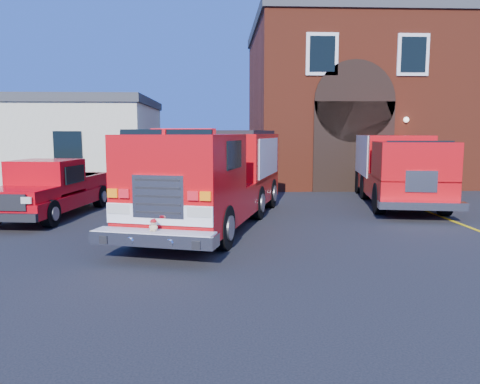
{
  "coord_description": "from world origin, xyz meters",
  "views": [
    {
      "loc": [
        -0.46,
        -11.6,
        2.62
      ],
      "look_at": [
        0.0,
        -1.2,
        1.3
      ],
      "focal_mm": 35.0,
      "sensor_mm": 36.0,
      "label": 1
    }
  ],
  "objects_px": {
    "fire_engine": "(216,175)",
    "secondary_truck": "(397,166)",
    "pickup_truck": "(51,189)",
    "fire_station": "(392,103)",
    "side_building": "(53,141)"
  },
  "relations": [
    {
      "from": "pickup_truck",
      "to": "secondary_truck",
      "type": "relative_size",
      "value": 0.7
    },
    {
      "from": "fire_engine",
      "to": "secondary_truck",
      "type": "distance_m",
      "value": 7.71
    },
    {
      "from": "pickup_truck",
      "to": "secondary_truck",
      "type": "distance_m",
      "value": 12.19
    },
    {
      "from": "fire_station",
      "to": "secondary_truck",
      "type": "bearing_deg",
      "value": -108.5
    },
    {
      "from": "fire_station",
      "to": "fire_engine",
      "type": "height_order",
      "value": "fire_station"
    },
    {
      "from": "pickup_truck",
      "to": "secondary_truck",
      "type": "bearing_deg",
      "value": 10.82
    },
    {
      "from": "fire_engine",
      "to": "pickup_truck",
      "type": "height_order",
      "value": "fire_engine"
    },
    {
      "from": "side_building",
      "to": "fire_engine",
      "type": "bearing_deg",
      "value": -52.87
    },
    {
      "from": "secondary_truck",
      "to": "fire_engine",
      "type": "bearing_deg",
      "value": -150.81
    },
    {
      "from": "fire_station",
      "to": "pickup_truck",
      "type": "relative_size",
      "value": 2.67
    },
    {
      "from": "fire_station",
      "to": "secondary_truck",
      "type": "xyz_separation_m",
      "value": [
        -2.81,
        -8.39,
        -2.88
      ]
    },
    {
      "from": "pickup_truck",
      "to": "fire_engine",
      "type": "bearing_deg",
      "value": -15.74
    },
    {
      "from": "fire_station",
      "to": "side_building",
      "type": "height_order",
      "value": "fire_station"
    },
    {
      "from": "fire_station",
      "to": "side_building",
      "type": "bearing_deg",
      "value": -176.86
    },
    {
      "from": "side_building",
      "to": "pickup_truck",
      "type": "distance_m",
      "value": 10.3
    }
  ]
}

